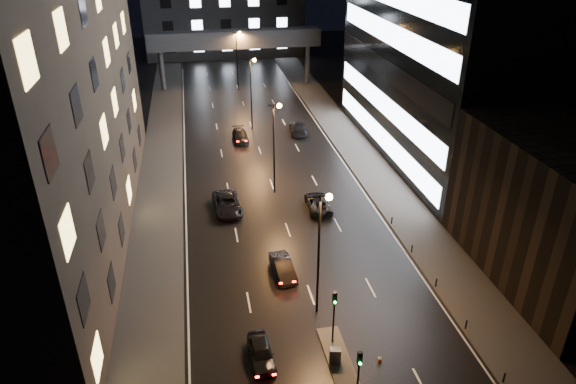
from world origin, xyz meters
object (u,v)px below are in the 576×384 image
object	(u,v)px
car_away_d	(240,136)
car_toward_a	(318,202)
car_away_a	(261,352)
car_toward_b	(298,128)
car_away_b	(283,267)
utility_cabinet	(335,356)
car_away_c	(227,204)

from	to	relation	value
car_away_d	car_toward_a	xyz separation A→B (m)	(5.99, -20.35, 0.01)
car_away_a	car_toward_a	distance (m)	21.55
car_away_a	car_toward_b	world-z (taller)	car_toward_b
car_away_a	car_toward_b	distance (m)	42.76
car_away_b	utility_cabinet	size ratio (longest dim) A/B	3.65
car_toward_a	car_away_a	bearing A→B (deg)	68.60
car_away_a	car_toward_b	xyz separation A→B (m)	(11.03, 41.32, 0.10)
car_away_b	car_away_d	size ratio (longest dim) A/B	0.90
car_away_a	car_toward_a	xyz separation A→B (m)	(8.73, 19.71, 0.03)
car_away_b	car_away_c	distance (m)	12.36
car_away_a	utility_cabinet	world-z (taller)	car_away_a
car_toward_a	utility_cabinet	xyz separation A→B (m)	(-3.90, -20.96, 0.04)
car_away_b	car_toward_a	world-z (taller)	car_away_b
car_away_a	utility_cabinet	bearing A→B (deg)	-16.87
car_toward_b	utility_cabinet	distance (m)	43.01
car_away_c	utility_cabinet	bearing A→B (deg)	-80.12
car_away_c	car_toward_a	xyz separation A→B (m)	(9.32, -1.28, -0.09)
car_away_d	utility_cabinet	size ratio (longest dim) A/B	4.08
car_away_b	car_away_d	distance (m)	30.85
car_away_c	car_toward_b	size ratio (longest dim) A/B	1.07
car_away_a	car_away_b	size ratio (longest dim) A/B	0.92
utility_cabinet	car_toward_b	bearing A→B (deg)	93.76
car_away_b	car_toward_a	xyz separation A→B (m)	(5.58, 10.50, -0.01)
car_away_c	car_toward_a	world-z (taller)	car_away_c
car_away_b	car_away_c	size ratio (longest dim) A/B	0.75
car_toward_a	utility_cabinet	size ratio (longest dim) A/B	4.30
car_toward_b	utility_cabinet	size ratio (longest dim) A/B	4.56
utility_cabinet	car_away_a	bearing A→B (deg)	177.54
car_away_a	car_away_b	bearing A→B (deg)	68.81
car_away_b	car_toward_b	distance (m)	33.06
car_away_d	car_toward_b	bearing A→B (deg)	6.85
car_away_b	car_toward_a	bearing A→B (deg)	56.59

